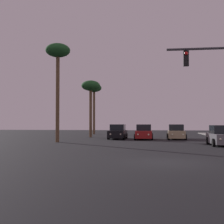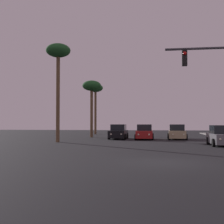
{
  "view_description": "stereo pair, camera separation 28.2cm",
  "coord_description": "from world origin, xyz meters",
  "px_view_note": "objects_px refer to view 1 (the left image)",
  "views": [
    {
      "loc": [
        -0.71,
        -15.25,
        1.93
      ],
      "look_at": [
        -4.33,
        12.42,
        2.84
      ],
      "focal_mm": 50.0,
      "sensor_mm": 36.0,
      "label": 1
    },
    {
      "loc": [
        -0.43,
        -15.21,
        1.93
      ],
      "look_at": [
        -4.33,
        12.42,
        2.84
      ],
      "focal_mm": 50.0,
      "sensor_mm": 36.0,
      "label": 2
    }
  ],
  "objects_px": {
    "car_tan": "(176,133)",
    "palm_tree_mid": "(91,88)",
    "car_red": "(144,133)",
    "car_black": "(118,132)",
    "palm_tree_far": "(94,91)",
    "car_grey": "(222,136)",
    "palm_tree_near": "(58,56)"
  },
  "relations": [
    {
      "from": "car_tan",
      "to": "car_red",
      "type": "distance_m",
      "value": 3.68
    },
    {
      "from": "palm_tree_far",
      "to": "palm_tree_mid",
      "type": "distance_m",
      "value": 10.13
    },
    {
      "from": "car_grey",
      "to": "car_tan",
      "type": "xyz_separation_m",
      "value": [
        -3.04,
        9.16,
        0.0
      ]
    },
    {
      "from": "car_black",
      "to": "car_tan",
      "type": "bearing_deg",
      "value": -177.84
    },
    {
      "from": "car_black",
      "to": "car_red",
      "type": "height_order",
      "value": "same"
    },
    {
      "from": "car_tan",
      "to": "palm_tree_near",
      "type": "distance_m",
      "value": 15.51
    },
    {
      "from": "car_black",
      "to": "palm_tree_far",
      "type": "relative_size",
      "value": 0.53
    },
    {
      "from": "car_black",
      "to": "palm_tree_far",
      "type": "bearing_deg",
      "value": -67.16
    },
    {
      "from": "palm_tree_near",
      "to": "palm_tree_far",
      "type": "relative_size",
      "value": 1.18
    },
    {
      "from": "car_red",
      "to": "palm_tree_near",
      "type": "xyz_separation_m",
      "value": [
        -8.16,
        -6.02,
        7.59
      ]
    },
    {
      "from": "car_tan",
      "to": "palm_tree_mid",
      "type": "distance_m",
      "value": 12.36
    },
    {
      "from": "car_grey",
      "to": "car_black",
      "type": "relative_size",
      "value": 1.0
    },
    {
      "from": "car_tan",
      "to": "palm_tree_far",
      "type": "xyz_separation_m",
      "value": [
        -11.98,
        13.36,
        6.27
      ]
    },
    {
      "from": "car_tan",
      "to": "palm_tree_far",
      "type": "distance_m",
      "value": 19.01
    },
    {
      "from": "car_grey",
      "to": "palm_tree_mid",
      "type": "height_order",
      "value": "palm_tree_mid"
    },
    {
      "from": "car_red",
      "to": "palm_tree_far",
      "type": "bearing_deg",
      "value": -59.89
    },
    {
      "from": "car_black",
      "to": "car_red",
      "type": "distance_m",
      "value": 3.05
    },
    {
      "from": "palm_tree_mid",
      "to": "car_red",
      "type": "bearing_deg",
      "value": -29.94
    },
    {
      "from": "car_red",
      "to": "car_grey",
      "type": "bearing_deg",
      "value": 127.14
    },
    {
      "from": "palm_tree_far",
      "to": "car_black",
      "type": "bearing_deg",
      "value": -68.35
    },
    {
      "from": "car_red",
      "to": "car_black",
      "type": "bearing_deg",
      "value": -10.18
    },
    {
      "from": "car_tan",
      "to": "car_red",
      "type": "xyz_separation_m",
      "value": [
        -3.63,
        -0.61,
        0.0
      ]
    },
    {
      "from": "car_black",
      "to": "palm_tree_near",
      "type": "bearing_deg",
      "value": 52.9
    },
    {
      "from": "car_red",
      "to": "palm_tree_near",
      "type": "distance_m",
      "value": 12.67
    },
    {
      "from": "car_black",
      "to": "palm_tree_far",
      "type": "height_order",
      "value": "palm_tree_far"
    },
    {
      "from": "car_black",
      "to": "car_tan",
      "type": "distance_m",
      "value": 6.64
    },
    {
      "from": "car_grey",
      "to": "palm_tree_far",
      "type": "bearing_deg",
      "value": -58.06
    },
    {
      "from": "car_tan",
      "to": "palm_tree_mid",
      "type": "xyz_separation_m",
      "value": [
        -10.53,
        3.36,
        5.54
      ]
    },
    {
      "from": "car_red",
      "to": "car_tan",
      "type": "bearing_deg",
      "value": -171.21
    },
    {
      "from": "car_grey",
      "to": "car_red",
      "type": "bearing_deg",
      "value": -53.84
    },
    {
      "from": "palm_tree_near",
      "to": "palm_tree_far",
      "type": "height_order",
      "value": "palm_tree_near"
    },
    {
      "from": "car_grey",
      "to": "car_black",
      "type": "height_order",
      "value": "same"
    }
  ]
}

